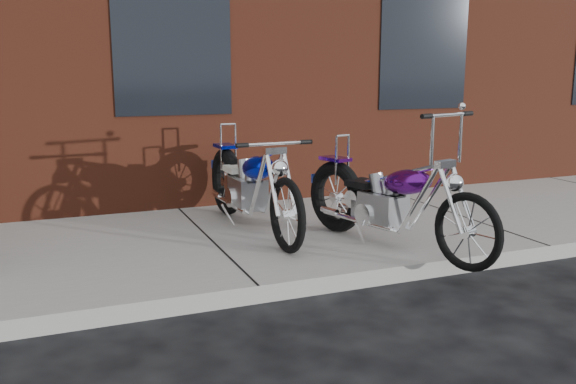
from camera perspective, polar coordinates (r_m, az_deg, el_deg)
name	(u,v)px	position (r m, az deg, el deg)	size (l,w,h in m)	color
ground	(259,304)	(4.93, -2.73, -10.41)	(120.00, 120.00, 0.00)	black
sidewalk	(210,246)	(6.26, -7.30, -5.01)	(22.00, 3.00, 0.15)	#A4A197
chopper_purple	(390,204)	(5.87, 9.51, -1.13)	(0.83, 2.31, 1.33)	black
chopper_blue	(251,189)	(6.46, -3.49, 0.31)	(0.60, 2.48, 1.08)	black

